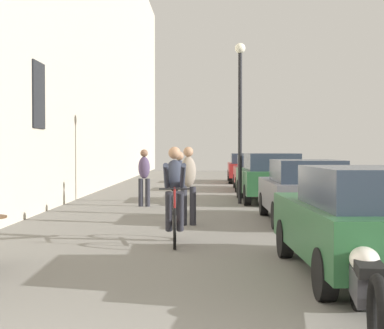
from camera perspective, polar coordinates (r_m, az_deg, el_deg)
The scene contains 11 objects.
cyclist_on_bicycle at distance 10.87m, azimuth -1.64°, elevation -3.08°, with size 0.52×1.76×1.74m.
pedestrian_near at distance 13.38m, azimuth -0.34°, elevation -1.55°, with size 0.38×0.30×1.72m.
pedestrian_mid at distance 15.47m, azimuth -1.19°, elevation -1.40°, with size 0.34×0.25×1.61m.
pedestrian_far at distance 17.84m, azimuth -4.48°, elevation -0.92°, with size 0.35×0.26×1.66m.
street_lamp at distance 18.79m, azimuth 4.50°, elevation 5.83°, with size 0.32×0.32×4.90m.
parked_car_nearest at distance 8.26m, azimuth 15.60°, elevation -4.99°, with size 1.83×4.11×1.44m.
parked_car_second at distance 14.16m, azimuth 10.35°, elevation -2.33°, with size 1.72×4.03×1.43m.
parked_car_third at distance 19.52m, azimuth 7.23°, elevation -1.13°, with size 1.90×4.37×1.54m.
parked_car_fourth at distance 25.05m, azimuth 5.91°, elevation -0.69°, with size 1.76×4.05×1.43m.
parked_car_fifth at distance 30.81m, azimuth 5.00°, elevation -0.27°, with size 1.80×4.14×1.46m.
parked_motorcycle at distance 5.99m, azimuth 15.91°, elevation -10.75°, with size 0.62×2.14×0.92m.
Camera 1 is at (1.08, -3.63, 1.66)m, focal length 57.25 mm.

